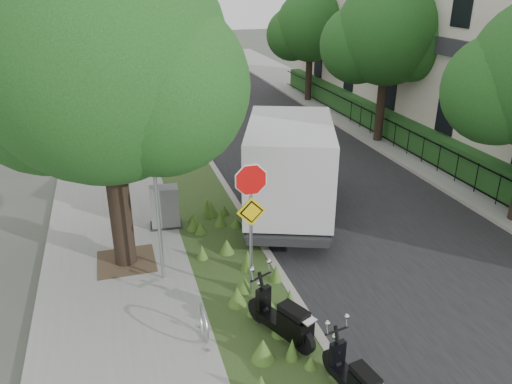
% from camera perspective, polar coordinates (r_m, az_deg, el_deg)
% --- Properties ---
extents(ground, '(120.00, 120.00, 0.00)m').
position_cam_1_polar(ground, '(11.38, 7.27, -12.44)').
color(ground, '#4C5147').
rests_on(ground, ground).
extents(sidewalk_near, '(3.50, 60.00, 0.12)m').
position_cam_1_polar(sidewalk_near, '(19.50, -16.47, 2.75)').
color(sidewalk_near, gray).
rests_on(sidewalk_near, ground).
extents(verge, '(2.00, 60.00, 0.12)m').
position_cam_1_polar(verge, '(19.65, -8.46, 3.64)').
color(verge, '#2C4C20').
rests_on(verge, ground).
extents(kerb_near, '(0.20, 60.00, 0.13)m').
position_cam_1_polar(kerb_near, '(19.80, -5.60, 3.95)').
color(kerb_near, '#9E9991').
rests_on(kerb_near, ground).
extents(road, '(7.00, 60.00, 0.01)m').
position_cam_1_polar(road, '(20.72, 3.96, 4.73)').
color(road, black).
rests_on(road, ground).
extents(kerb_far, '(0.20, 60.00, 0.13)m').
position_cam_1_polar(kerb_far, '(22.13, 12.54, 5.60)').
color(kerb_far, '#9E9991').
rests_on(kerb_far, ground).
extents(footpath_far, '(3.20, 60.00, 0.12)m').
position_cam_1_polar(footpath_far, '(22.98, 16.28, 5.87)').
color(footpath_far, gray).
rests_on(footpath_far, ground).
extents(street_tree_main, '(6.21, 5.54, 7.66)m').
position_cam_1_polar(street_tree_main, '(11.37, -17.45, 13.13)').
color(street_tree_main, black).
rests_on(street_tree_main, ground).
extents(bare_post, '(0.08, 0.08, 4.00)m').
position_cam_1_polar(bare_post, '(11.14, -11.25, -0.94)').
color(bare_post, '#A5A8AD').
rests_on(bare_post, ground).
extents(bike_hoop, '(0.06, 0.78, 0.77)m').
position_cam_1_polar(bike_hoop, '(9.97, -6.01, -14.70)').
color(bike_hoop, '#A5A8AD').
rests_on(bike_hoop, ground).
extents(sign_assembly, '(0.94, 0.08, 3.22)m').
position_cam_1_polar(sign_assembly, '(10.25, -0.57, -1.42)').
color(sign_assembly, '#A5A8AD').
rests_on(sign_assembly, ground).
extents(fence_far, '(0.04, 24.00, 1.00)m').
position_cam_1_polar(fence_far, '(22.30, 14.27, 7.20)').
color(fence_far, black).
rests_on(fence_far, ground).
extents(hedge_far, '(1.00, 24.00, 1.10)m').
position_cam_1_polar(hedge_far, '(22.65, 15.81, 7.29)').
color(hedge_far, '#19461A').
rests_on(hedge_far, footpath_far).
extents(terrace_houses, '(7.40, 26.40, 8.20)m').
position_cam_1_polar(terrace_houses, '(24.12, 24.30, 15.59)').
color(terrace_houses, beige).
rests_on(terrace_houses, ground).
extents(far_tree_b, '(4.83, 4.31, 6.56)m').
position_cam_1_polar(far_tree_b, '(21.51, 14.58, 16.69)').
color(far_tree_b, black).
rests_on(far_tree_b, ground).
extents(far_tree_c, '(4.37, 3.89, 5.93)m').
position_cam_1_polar(far_tree_c, '(28.69, 6.12, 17.96)').
color(far_tree_c, black).
rests_on(far_tree_c, ground).
extents(scooter_near, '(0.90, 1.66, 0.85)m').
position_cam_1_polar(scooter_near, '(9.88, 3.59, -14.75)').
color(scooter_near, black).
rests_on(scooter_near, ground).
extents(box_truck, '(3.98, 6.01, 2.54)m').
position_cam_1_polar(box_truck, '(14.49, 3.84, 3.29)').
color(box_truck, '#262628').
rests_on(box_truck, ground).
extents(utility_cabinet, '(0.92, 0.65, 1.18)m').
position_cam_1_polar(utility_cabinet, '(14.19, -10.37, -1.75)').
color(utility_cabinet, '#262628').
rests_on(utility_cabinet, ground).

